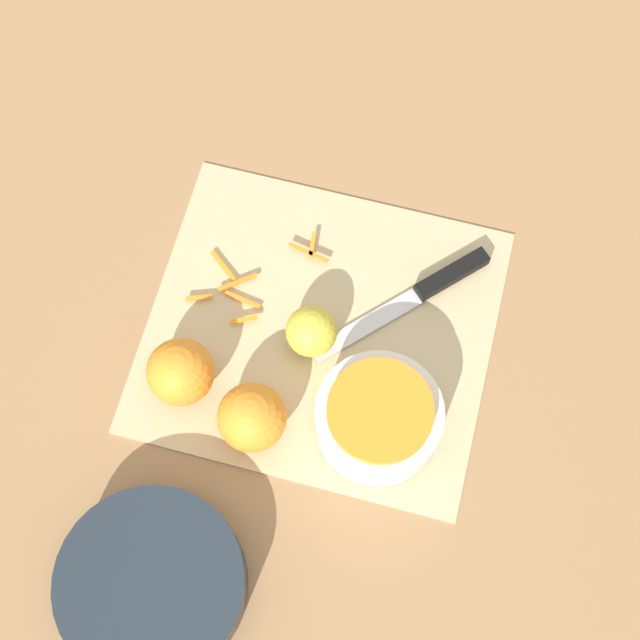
{
  "coord_description": "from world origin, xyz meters",
  "views": [
    {
      "loc": [
        -0.09,
        0.35,
        1.01
      ],
      "look_at": [
        0.0,
        0.0,
        0.04
      ],
      "focal_mm": 50.0,
      "sensor_mm": 36.0,
      "label": 1
    }
  ],
  "objects_px": {
    "orange_left": "(180,372)",
    "lemon": "(311,331)",
    "bowl_speckled": "(378,418)",
    "bowl_dark": "(152,584)",
    "knife": "(432,286)",
    "orange_right": "(252,418)"
  },
  "relations": [
    {
      "from": "orange_left",
      "to": "lemon",
      "type": "distance_m",
      "value": 0.16
    },
    {
      "from": "bowl_speckled",
      "to": "lemon",
      "type": "height_order",
      "value": "bowl_speckled"
    },
    {
      "from": "bowl_dark",
      "to": "knife",
      "type": "relative_size",
      "value": 1.05
    },
    {
      "from": "bowl_dark",
      "to": "knife",
      "type": "height_order",
      "value": "bowl_dark"
    },
    {
      "from": "bowl_dark",
      "to": "knife",
      "type": "distance_m",
      "value": 0.47
    },
    {
      "from": "orange_left",
      "to": "orange_right",
      "type": "height_order",
      "value": "same"
    },
    {
      "from": "orange_left",
      "to": "lemon",
      "type": "height_order",
      "value": "orange_left"
    },
    {
      "from": "bowl_speckled",
      "to": "orange_left",
      "type": "bearing_deg",
      "value": 1.56
    },
    {
      "from": "orange_right",
      "to": "bowl_dark",
      "type": "bearing_deg",
      "value": 74.57
    },
    {
      "from": "bowl_dark",
      "to": "lemon",
      "type": "distance_m",
      "value": 0.33
    },
    {
      "from": "bowl_dark",
      "to": "knife",
      "type": "bearing_deg",
      "value": -117.37
    },
    {
      "from": "bowl_speckled",
      "to": "bowl_dark",
      "type": "relative_size",
      "value": 0.72
    },
    {
      "from": "bowl_speckled",
      "to": "knife",
      "type": "distance_m",
      "value": 0.19
    },
    {
      "from": "lemon",
      "to": "knife",
      "type": "bearing_deg",
      "value": -140.76
    },
    {
      "from": "knife",
      "to": "bowl_dark",
      "type": "bearing_deg",
      "value": 16.72
    },
    {
      "from": "orange_right",
      "to": "lemon",
      "type": "xyz_separation_m",
      "value": [
        -0.04,
        -0.12,
        -0.01
      ]
    },
    {
      "from": "lemon",
      "to": "bowl_speckled",
      "type": "bearing_deg",
      "value": 140.51
    },
    {
      "from": "knife",
      "to": "orange_left",
      "type": "relative_size",
      "value": 2.46
    },
    {
      "from": "bowl_speckled",
      "to": "bowl_dark",
      "type": "xyz_separation_m",
      "value": [
        0.19,
        0.23,
        -0.01
      ]
    },
    {
      "from": "orange_left",
      "to": "lemon",
      "type": "bearing_deg",
      "value": -145.94
    },
    {
      "from": "bowl_dark",
      "to": "lemon",
      "type": "relative_size",
      "value": 3.3
    },
    {
      "from": "bowl_speckled",
      "to": "knife",
      "type": "height_order",
      "value": "bowl_speckled"
    }
  ]
}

